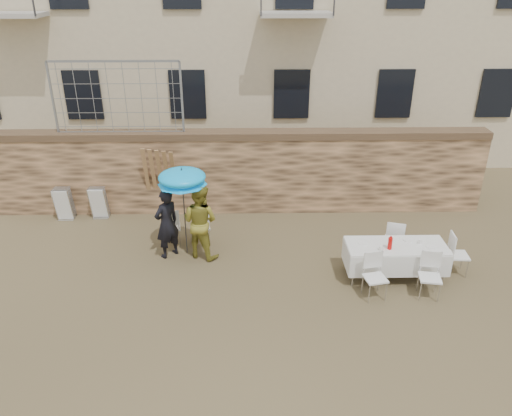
{
  "coord_description": "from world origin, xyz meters",
  "views": [
    {
      "loc": [
        0.23,
        -7.39,
        6.06
      ],
      "look_at": [
        0.4,
        2.2,
        1.4
      ],
      "focal_mm": 35.0,
      "sensor_mm": 36.0,
      "label": 1
    }
  ],
  "objects_px": {
    "chair_stack_right": "(100,201)",
    "couple_chair_left": "(171,226)",
    "banquet_table": "(397,247)",
    "table_chair_front_left": "(375,277)",
    "woman_dress": "(200,221)",
    "soda_bottle": "(390,243)",
    "table_chair_back": "(394,239)",
    "table_chair_side": "(459,254)",
    "man_suit": "(167,224)",
    "couple_chair_right": "(201,226)",
    "chair_stack_left": "(66,201)",
    "umbrella": "(182,180)",
    "table_chair_front_right": "(430,277)"
  },
  "relations": [
    {
      "from": "woman_dress",
      "to": "table_chair_side",
      "type": "xyz_separation_m",
      "value": [
        5.61,
        -0.85,
        -0.41
      ]
    },
    {
      "from": "table_chair_side",
      "to": "chair_stack_right",
      "type": "relative_size",
      "value": 1.04
    },
    {
      "from": "table_chair_front_left",
      "to": "chair_stack_left",
      "type": "relative_size",
      "value": 1.04
    },
    {
      "from": "chair_stack_left",
      "to": "table_chair_back",
      "type": "bearing_deg",
      "value": -14.95
    },
    {
      "from": "umbrella",
      "to": "couple_chair_right",
      "type": "height_order",
      "value": "umbrella"
    },
    {
      "from": "woman_dress",
      "to": "chair_stack_right",
      "type": "bearing_deg",
      "value": -8.81
    },
    {
      "from": "soda_bottle",
      "to": "couple_chair_left",
      "type": "bearing_deg",
      "value": 160.88
    },
    {
      "from": "chair_stack_left",
      "to": "chair_stack_right",
      "type": "bearing_deg",
      "value": 0.0
    },
    {
      "from": "table_chair_side",
      "to": "table_chair_front_right",
      "type": "bearing_deg",
      "value": 137.51
    },
    {
      "from": "couple_chair_right",
      "to": "table_chair_side",
      "type": "distance_m",
      "value": 5.84
    },
    {
      "from": "man_suit",
      "to": "soda_bottle",
      "type": "height_order",
      "value": "man_suit"
    },
    {
      "from": "table_chair_front_right",
      "to": "couple_chair_left",
      "type": "bearing_deg",
      "value": 167.08
    },
    {
      "from": "couple_chair_left",
      "to": "banquet_table",
      "type": "height_order",
      "value": "couple_chair_left"
    },
    {
      "from": "banquet_table",
      "to": "table_chair_front_right",
      "type": "bearing_deg",
      "value": -56.31
    },
    {
      "from": "umbrella",
      "to": "couple_chair_right",
      "type": "relative_size",
      "value": 2.05
    },
    {
      "from": "woman_dress",
      "to": "table_chair_side",
      "type": "bearing_deg",
      "value": -161.94
    },
    {
      "from": "table_chair_front_left",
      "to": "couple_chair_left",
      "type": "bearing_deg",
      "value": 141.23
    },
    {
      "from": "couple_chair_right",
      "to": "table_chair_front_right",
      "type": "relative_size",
      "value": 1.0
    },
    {
      "from": "woman_dress",
      "to": "man_suit",
      "type": "bearing_deg",
      "value": 26.69
    },
    {
      "from": "man_suit",
      "to": "chair_stack_right",
      "type": "height_order",
      "value": "man_suit"
    },
    {
      "from": "woman_dress",
      "to": "table_chair_front_left",
      "type": "relative_size",
      "value": 1.85
    },
    {
      "from": "couple_chair_right",
      "to": "chair_stack_left",
      "type": "bearing_deg",
      "value": -31.3
    },
    {
      "from": "banquet_table",
      "to": "man_suit",
      "type": "bearing_deg",
      "value": 169.15
    },
    {
      "from": "man_suit",
      "to": "table_chair_side",
      "type": "relative_size",
      "value": 1.74
    },
    {
      "from": "man_suit",
      "to": "banquet_table",
      "type": "bearing_deg",
      "value": 125.62
    },
    {
      "from": "couple_chair_left",
      "to": "table_chair_back",
      "type": "relative_size",
      "value": 1.0
    },
    {
      "from": "man_suit",
      "to": "couple_chair_right",
      "type": "height_order",
      "value": "man_suit"
    },
    {
      "from": "table_chair_back",
      "to": "chair_stack_left",
      "type": "height_order",
      "value": "table_chair_back"
    },
    {
      "from": "couple_chair_left",
      "to": "table_chair_front_left",
      "type": "bearing_deg",
      "value": 143.98
    },
    {
      "from": "chair_stack_right",
      "to": "table_chair_front_left",
      "type": "bearing_deg",
      "value": -30.01
    },
    {
      "from": "table_chair_back",
      "to": "table_chair_side",
      "type": "bearing_deg",
      "value": 166.95
    },
    {
      "from": "table_chair_front_left",
      "to": "chair_stack_left",
      "type": "xyz_separation_m",
      "value": [
        -7.36,
        3.73,
        -0.02
      ]
    },
    {
      "from": "man_suit",
      "to": "woman_dress",
      "type": "distance_m",
      "value": 0.75
    },
    {
      "from": "umbrella",
      "to": "table_chair_side",
      "type": "height_order",
      "value": "umbrella"
    },
    {
      "from": "soda_bottle",
      "to": "table_chair_back",
      "type": "relative_size",
      "value": 0.27
    },
    {
      "from": "chair_stack_right",
      "to": "banquet_table",
      "type": "bearing_deg",
      "value": -22.88
    },
    {
      "from": "umbrella",
      "to": "couple_chair_right",
      "type": "xyz_separation_m",
      "value": [
        0.3,
        0.45,
        -1.38
      ]
    },
    {
      "from": "man_suit",
      "to": "woman_dress",
      "type": "bearing_deg",
      "value": 136.48
    },
    {
      "from": "couple_chair_right",
      "to": "banquet_table",
      "type": "relative_size",
      "value": 0.46
    },
    {
      "from": "chair_stack_right",
      "to": "couple_chair_left",
      "type": "bearing_deg",
      "value": -35.22
    },
    {
      "from": "woman_dress",
      "to": "chair_stack_right",
      "type": "height_order",
      "value": "woman_dress"
    },
    {
      "from": "table_chair_back",
      "to": "chair_stack_right",
      "type": "xyz_separation_m",
      "value": [
        -7.26,
        2.18,
        -0.02
      ]
    },
    {
      "from": "banquet_table",
      "to": "table_chair_back",
      "type": "bearing_deg",
      "value": 75.96
    },
    {
      "from": "man_suit",
      "to": "banquet_table",
      "type": "distance_m",
      "value": 5.06
    },
    {
      "from": "man_suit",
      "to": "table_chair_front_left",
      "type": "height_order",
      "value": "man_suit"
    },
    {
      "from": "table_chair_front_left",
      "to": "table_chair_side",
      "type": "bearing_deg",
      "value": 11.55
    },
    {
      "from": "couple_chair_right",
      "to": "chair_stack_left",
      "type": "distance_m",
      "value": 3.98
    },
    {
      "from": "umbrella",
      "to": "table_chair_front_right",
      "type": "relative_size",
      "value": 2.05
    },
    {
      "from": "table_chair_side",
      "to": "banquet_table",
      "type": "bearing_deg",
      "value": 98.23
    },
    {
      "from": "table_chair_back",
      "to": "table_chair_side",
      "type": "relative_size",
      "value": 1.0
    }
  ]
}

